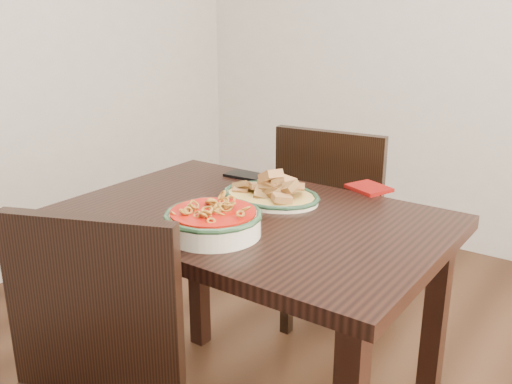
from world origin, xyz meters
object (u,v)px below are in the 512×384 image
Objects in this scene: dining_table at (252,249)px; smartphone at (246,176)px; chair_far at (336,222)px; fish_plate at (271,186)px; noodle_bowl at (213,219)px.

dining_table is 0.39m from smartphone.
dining_table is 1.22× the size of chair_far.
chair_far is 2.87× the size of fish_plate.
fish_plate is at bearing 96.43° from noodle_bowl.
chair_far is at bearing 95.32° from dining_table.
smartphone is at bearing 143.68° from fish_plate.
dining_table is 0.24m from noodle_bowl.
noodle_bowl is at bearing -83.57° from fish_plate.
noodle_bowl is (0.07, -0.85, 0.29)m from chair_far.
dining_table is 7.60× the size of smartphone.
fish_plate reaches higher than noodle_bowl.
fish_plate reaches higher than smartphone.
chair_far reaches higher than fish_plate.
smartphone is (-0.21, 0.15, -0.04)m from fish_plate.
fish_plate is 2.17× the size of smartphone.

